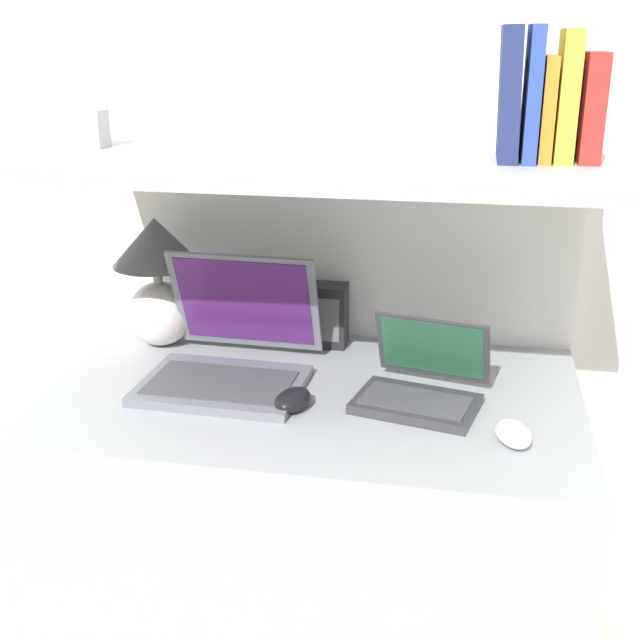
{
  "coord_description": "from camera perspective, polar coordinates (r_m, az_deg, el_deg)",
  "views": [
    {
      "loc": [
        0.3,
        -1.18,
        1.48
      ],
      "look_at": [
        0.01,
        0.34,
        0.92
      ],
      "focal_mm": 45.0,
      "sensor_mm": 36.0,
      "label": 1
    }
  ],
  "objects": [
    {
      "name": "book_yellow",
      "position": [
        1.61,
        17.12,
        14.99
      ],
      "size": [
        0.03,
        0.14,
        0.24
      ],
      "color": "gold",
      "rests_on": "shelf"
    },
    {
      "name": "book_blue",
      "position": [
        1.61,
        14.83,
        15.31
      ],
      "size": [
        0.03,
        0.18,
        0.24
      ],
      "color": "#284293",
      "rests_on": "shelf"
    },
    {
      "name": "table_lamp",
      "position": [
        1.95,
        -11.47,
        3.24
      ],
      "size": [
        0.21,
        0.21,
        0.31
      ],
      "color": "white",
      "rests_on": "desk"
    },
    {
      "name": "wall_back",
      "position": [
        1.98,
        1.95,
        11.67
      ],
      "size": [
        6.0,
        0.05,
        2.4
      ],
      "color": "white",
      "rests_on": "ground_plane"
    },
    {
      "name": "book_orange",
      "position": [
        1.61,
        15.8,
        14.27
      ],
      "size": [
        0.02,
        0.15,
        0.19
      ],
      "color": "orange",
      "rests_on": "shelf"
    },
    {
      "name": "laptop_large",
      "position": [
        1.76,
        -6.39,
        -2.52
      ],
      "size": [
        0.35,
        0.36,
        0.26
      ],
      "color": "slate",
      "rests_on": "desk"
    },
    {
      "name": "router_box",
      "position": [
        1.94,
        0.16,
        0.37
      ],
      "size": [
        0.12,
        0.07,
        0.15
      ],
      "color": "black",
      "rests_on": "desk"
    },
    {
      "name": "desk",
      "position": [
        1.9,
        -0.35,
        -15.49
      ],
      "size": [
        1.12,
        0.69,
        0.76
      ],
      "color": "#999EA3",
      "rests_on": "ground_plane"
    },
    {
      "name": "computer_mouse",
      "position": [
        1.63,
        -1.96,
        -5.7
      ],
      "size": [
        0.09,
        0.11,
        0.04
      ],
      "color": "black",
      "rests_on": "desk"
    },
    {
      "name": "shelf",
      "position": [
        1.65,
        0.1,
        11.26
      ],
      "size": [
        1.12,
        0.62,
        0.03
      ],
      "color": "#999EA3",
      "rests_on": "back_riser"
    },
    {
      "name": "book_navy",
      "position": [
        1.6,
        13.31,
        15.42
      ],
      "size": [
        0.04,
        0.18,
        0.24
      ],
      "color": "navy",
      "rests_on": "shelf"
    },
    {
      "name": "back_riser",
      "position": [
        2.1,
        1.57,
        -4.63
      ],
      "size": [
        1.12,
        0.04,
        1.22
      ],
      "color": "white",
      "rests_on": "ground_plane"
    },
    {
      "name": "book_red",
      "position": [
        1.62,
        18.72,
        14.13
      ],
      "size": [
        0.04,
        0.13,
        0.2
      ],
      "color": "#A82823",
      "rests_on": "shelf"
    },
    {
      "name": "second_mouse",
      "position": [
        1.54,
        13.56,
        -7.86
      ],
      "size": [
        0.09,
        0.11,
        0.04
      ],
      "color": "white",
      "rests_on": "desk"
    },
    {
      "name": "shelf_gadget",
      "position": [
        1.8,
        -16.11,
        12.94
      ],
      "size": [
        0.07,
        0.06,
        0.08
      ],
      "color": "#99999E",
      "rests_on": "shelf"
    },
    {
      "name": "laptop_small",
      "position": [
        1.66,
        7.23,
        -4.6
      ],
      "size": [
        0.28,
        0.27,
        0.17
      ],
      "color": "#333338",
      "rests_on": "desk"
    }
  ]
}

